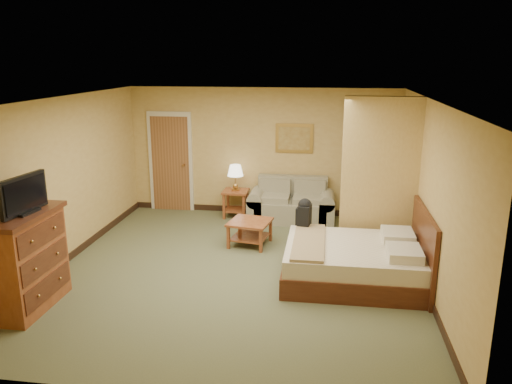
% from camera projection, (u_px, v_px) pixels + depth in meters
% --- Properties ---
extents(floor, '(6.00, 6.00, 0.00)m').
position_uv_depth(floor, '(237.00, 270.00, 7.68)').
color(floor, '#55593A').
rests_on(floor, ground).
extents(ceiling, '(6.00, 6.00, 0.00)m').
position_uv_depth(ceiling, '(235.00, 99.00, 7.00)').
color(ceiling, white).
rests_on(ceiling, back_wall).
extents(back_wall, '(5.50, 0.02, 2.60)m').
position_uv_depth(back_wall, '(263.00, 152.00, 10.21)').
color(back_wall, tan).
rests_on(back_wall, floor).
extents(left_wall, '(0.02, 6.00, 2.60)m').
position_uv_depth(left_wall, '(61.00, 182.00, 7.72)').
color(left_wall, tan).
rests_on(left_wall, floor).
extents(right_wall, '(0.02, 6.00, 2.60)m').
position_uv_depth(right_wall, '(429.00, 196.00, 6.96)').
color(right_wall, tan).
rests_on(right_wall, floor).
extents(partition, '(1.20, 0.15, 2.60)m').
position_uv_depth(partition, '(379.00, 179.00, 7.93)').
color(partition, tan).
rests_on(partition, floor).
extents(door, '(0.94, 0.16, 2.10)m').
position_uv_depth(door, '(171.00, 162.00, 10.52)').
color(door, beige).
rests_on(door, floor).
extents(baseboard, '(5.50, 0.02, 0.12)m').
position_uv_depth(baseboard, '(262.00, 210.00, 10.52)').
color(baseboard, black).
rests_on(baseboard, floor).
extents(loveseat, '(1.71, 0.79, 0.86)m').
position_uv_depth(loveseat, '(291.00, 207.00, 9.98)').
color(loveseat, gray).
rests_on(loveseat, floor).
extents(side_table, '(0.51, 0.51, 0.56)m').
position_uv_depth(side_table, '(236.00, 199.00, 10.19)').
color(side_table, brown).
rests_on(side_table, floor).
extents(table_lamp, '(0.32, 0.32, 0.53)m').
position_uv_depth(table_lamp, '(235.00, 171.00, 10.03)').
color(table_lamp, '#B48442').
rests_on(table_lamp, side_table).
extents(coffee_table, '(0.78, 0.78, 0.44)m').
position_uv_depth(coffee_table, '(250.00, 228.00, 8.65)').
color(coffee_table, brown).
rests_on(coffee_table, floor).
extents(wall_picture, '(0.75, 0.04, 0.59)m').
position_uv_depth(wall_picture, '(294.00, 138.00, 10.02)').
color(wall_picture, '#B78E3F').
rests_on(wall_picture, back_wall).
extents(dresser, '(0.64, 1.21, 1.30)m').
position_uv_depth(dresser, '(25.00, 261.00, 6.38)').
color(dresser, brown).
rests_on(dresser, floor).
extents(tv, '(0.24, 0.79, 0.48)m').
position_uv_depth(tv, '(24.00, 196.00, 6.14)').
color(tv, black).
rests_on(tv, dresser).
extents(bed, '(2.01, 1.71, 1.11)m').
position_uv_depth(bed, '(358.00, 261.00, 7.25)').
color(bed, '#431D0F').
rests_on(bed, floor).
extents(backpack, '(0.22, 0.30, 0.47)m').
position_uv_depth(backpack, '(305.00, 212.00, 7.93)').
color(backpack, black).
rests_on(backpack, bed).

